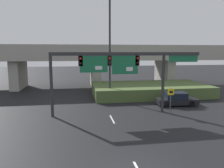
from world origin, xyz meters
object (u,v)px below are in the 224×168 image
at_px(signal_gantry, 120,65).
at_px(speed_limit_sign, 171,97).
at_px(parked_sedan_near_right, 176,99).
at_px(highway_light_pole_near, 110,30).

xyz_separation_m(signal_gantry, speed_limit_sign, (4.74, -0.98, -3.12)).
xyz_separation_m(signal_gantry, parked_sedan_near_right, (6.91, 2.33, -4.11)).
relative_size(signal_gantry, speed_limit_sign, 5.67).
relative_size(speed_limit_sign, parked_sedan_near_right, 0.56).
bearing_deg(parked_sedan_near_right, highway_light_pole_near, 154.33).
distance_m(speed_limit_sign, parked_sedan_near_right, 4.08).
bearing_deg(speed_limit_sign, signal_gantry, 168.32).
bearing_deg(parked_sedan_near_right, signal_gantry, -157.23).
relative_size(highway_light_pole_near, parked_sedan_near_right, 3.55).
height_order(signal_gantry, highway_light_pole_near, highway_light_pole_near).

